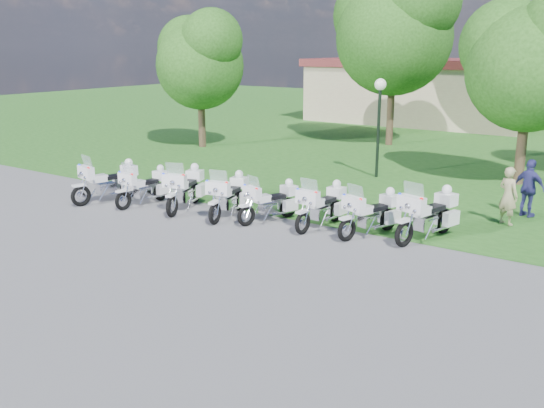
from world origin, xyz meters
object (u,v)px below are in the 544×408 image
Objects in this scene: motorcycle_2 at (186,188)px; motorcycle_7 at (429,214)px; motorcycle_0 at (109,181)px; motorcycle_6 at (372,212)px; bystander_c at (529,188)px; motorcycle_4 at (271,201)px; motorcycle_1 at (145,186)px; motorcycle_3 at (229,195)px; motorcycle_5 at (323,205)px; lamp_post at (380,103)px; bystander_a at (508,196)px.

motorcycle_2 is 0.96× the size of motorcycle_7.
motorcycle_6 is (8.69, 1.53, -0.05)m from motorcycle_0.
motorcycle_4 is at bearing 58.27° from bystander_c.
motorcycle_1 is 1.05× the size of motorcycle_4.
motorcycle_0 reaches higher than motorcycle_6.
motorcycle_3 is 8.89m from bystander_c.
motorcycle_5 reaches higher than motorcycle_1.
motorcycle_1 is at bearing 27.22° from motorcycle_4.
bystander_c reaches higher than motorcycle_1.
motorcycle_0 is 10.34m from lamp_post.
motorcycle_1 is 0.97× the size of motorcycle_5.
bystander_a reaches higher than motorcycle_7.
motorcycle_2 is at bearing -110.47° from lamp_post.
motorcycle_6 reaches higher than motorcycle_1.
lamp_post is at bearing -115.24° from motorcycle_1.
motorcycle_3 is at bearing 27.18° from motorcycle_6.
motorcycle_2 is 6.01m from motorcycle_6.
motorcycle_5 is 1.48m from motorcycle_6.
motorcycle_6 is at bearing 74.90° from bystander_c.
motorcycle_7 is (4.37, 0.96, 0.09)m from motorcycle_4.
motorcycle_7 is (5.70, 1.25, 0.04)m from motorcycle_3.
motorcycle_7 is (1.38, 0.53, 0.07)m from motorcycle_6.
motorcycle_5 reaches higher than motorcycle_6.
motorcycle_0 is 4.44m from motorcycle_3.
motorcycle_0 reaches higher than motorcycle_2.
motorcycle_1 is 0.96× the size of motorcycle_3.
motorcycle_4 is at bearing -155.96° from motorcycle_0.
motorcycle_5 is at bearing -77.05° from lamp_post.
motorcycle_2 reaches higher than motorcycle_5.
bystander_a is at bearing 96.35° from bystander_c.
motorcycle_5 is at bearing 179.70° from motorcycle_3.
motorcycle_7 is 2.89m from bystander_a.
motorcycle_1 is 1.48m from motorcycle_2.
motorcycle_7 is at bearing 86.92° from bystander_a.
bystander_a is (5.82, -3.81, -2.04)m from lamp_post.
motorcycle_7 is at bearing -166.05° from motorcycle_1.
bystander_c is at bearing -168.67° from motorcycle_2.
motorcycle_5 is (2.84, 0.63, -0.02)m from motorcycle_3.
motorcycle_6 is 4.12m from bystander_a.
motorcycle_2 is at bearing 25.77° from motorcycle_6.
lamp_post is (4.33, 8.03, 2.27)m from motorcycle_1.
lamp_post reaches higher than motorcycle_1.
motorcycle_1 is at bearing -5.68° from motorcycle_2.
motorcycle_3 is at bearing 54.50° from bystander_c.
motorcycle_2 is 7.46m from motorcycle_7.
motorcycle_5 is 7.49m from lamp_post.
bystander_a is at bearing -33.19° from lamp_post.
lamp_post is at bearing -71.57° from motorcycle_4.
motorcycle_2 is 4.54m from motorcycle_5.
lamp_post is at bearing -128.71° from motorcycle_2.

